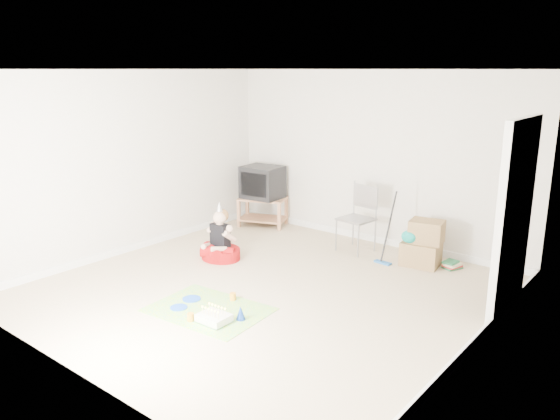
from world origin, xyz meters
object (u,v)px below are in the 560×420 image
Objects in this scene: cardboard_boxes at (422,244)px; birthday_cake at (214,319)px; crt_tv at (263,182)px; seated_woman at (221,246)px; tv_stand at (263,209)px; folding_chair at (356,219)px.

cardboard_boxes is 1.90× the size of birthday_cake.
crt_tv is 0.75× the size of seated_woman.
birthday_cake is at bearing -107.77° from cardboard_boxes.
crt_tv is at bearing 177.31° from cardboard_boxes.
birthday_cake is at bearing -62.55° from crt_tv.
tv_stand is 1.08× the size of seated_woman.
crt_tv is 1.88m from seated_woman.
folding_chair is at bearing -10.44° from crt_tv.
tv_stand is at bearing 177.31° from cardboard_boxes.
folding_chair is 2.00m from seated_woman.
crt_tv is at bearing 111.08° from seated_woman.
tv_stand is 1.43× the size of crt_tv.
crt_tv is 1.97m from folding_chair.
folding_chair is 1.04m from cardboard_boxes.
crt_tv is 0.99× the size of cardboard_boxes.
cardboard_boxes is 2.79m from seated_woman.
cardboard_boxes is at bearing -7.74° from crt_tv.
folding_chair is 1.20× the size of seated_woman.
seated_woman is at bearing -146.60° from cardboard_boxes.
birthday_cake is (2.00, -3.15, -0.71)m from crt_tv.
seated_woman is (0.64, -1.67, -0.10)m from tv_stand.
crt_tv is (-0.00, 0.00, 0.47)m from tv_stand.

